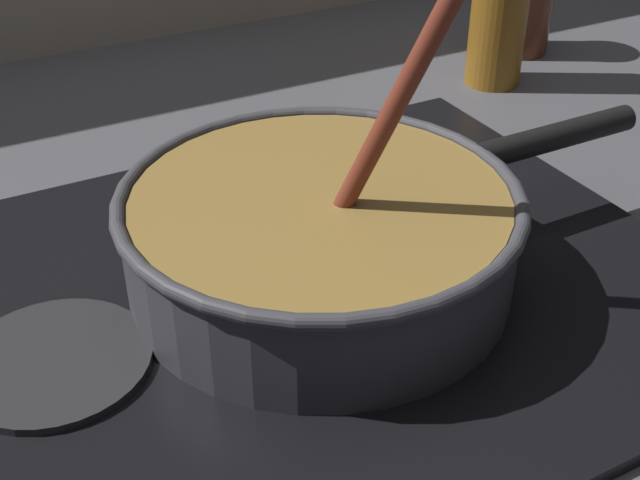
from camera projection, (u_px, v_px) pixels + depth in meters
name	position (u px, v px, depth m)	size (l,w,h in m)	color
hob_plate	(320.00, 287.00, 0.63)	(0.56, 0.48, 0.01)	black
burner_ring	(320.00, 276.00, 0.62)	(0.20, 0.20, 0.01)	#592D0C
spare_burner	(54.00, 361.00, 0.55)	(0.13, 0.13, 0.01)	#262628
cooking_pan	(322.00, 233.00, 0.60)	(0.44, 0.29, 0.31)	#38383D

